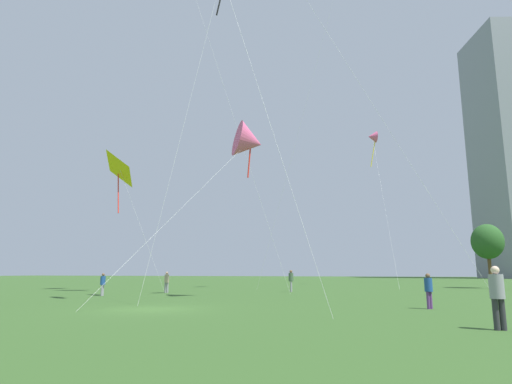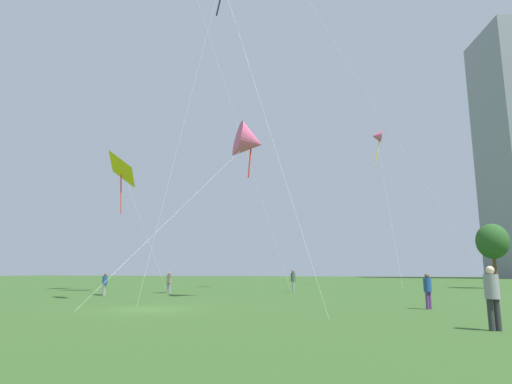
{
  "view_description": "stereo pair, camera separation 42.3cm",
  "coord_description": "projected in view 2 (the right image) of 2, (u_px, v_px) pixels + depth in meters",
  "views": [
    {
      "loc": [
        10.45,
        -18.28,
        1.7
      ],
      "look_at": [
        2.94,
        6.95,
        6.52
      ],
      "focal_mm": 30.53,
      "sensor_mm": 36.0,
      "label": 1
    },
    {
      "loc": [
        10.85,
        -18.15,
        1.7
      ],
      "look_at": [
        2.94,
        6.95,
        6.52
      ],
      "focal_mm": 30.53,
      "sensor_mm": 36.0,
      "label": 2
    }
  ],
  "objects": [
    {
      "name": "person_standing_4",
      "position": [
        105.0,
        283.0,
        31.07
      ],
      "size": [
        0.35,
        0.35,
        1.58
      ],
      "rotation": [
        0.0,
        0.0,
        1.77
      ],
      "color": "gray",
      "rests_on": "ground"
    },
    {
      "name": "kite_flying_6",
      "position": [
        123.0,
        171.0,
        38.35
      ],
      "size": [
        5.43,
        2.67,
        11.64
      ],
      "color": "silver",
      "rests_on": "ground"
    },
    {
      "name": "kite_flying_2",
      "position": [
        250.0,
        141.0,
        29.72
      ],
      "size": [
        5.9,
        12.69,
        11.86
      ],
      "color": "silver",
      "rests_on": "ground"
    },
    {
      "name": "park_tree_0",
      "position": [
        492.0,
        242.0,
        45.07
      ],
      "size": [
        3.2,
        3.2,
        6.62
      ],
      "color": "brown",
      "rests_on": "ground"
    },
    {
      "name": "person_standing_3",
      "position": [
        293.0,
        279.0,
        36.69
      ],
      "size": [
        0.4,
        0.4,
        1.82
      ],
      "rotation": [
        0.0,
        0.0,
        1.79
      ],
      "color": "gray",
      "rests_on": "ground"
    },
    {
      "name": "ground",
      "position": [
        149.0,
        309.0,
        19.93
      ],
      "size": [
        280.0,
        280.0,
        0.0
      ],
      "primitive_type": "plane",
      "color": "#335623"
    },
    {
      "name": "person_standing_6",
      "position": [
        428.0,
        288.0,
        20.03
      ],
      "size": [
        0.36,
        0.36,
        1.62
      ],
      "rotation": [
        0.0,
        0.0,
        0.81
      ],
      "color": "#593372",
      "rests_on": "ground"
    },
    {
      "name": "person_standing_0",
      "position": [
        169.0,
        281.0,
        35.49
      ],
      "size": [
        0.37,
        0.37,
        1.68
      ],
      "rotation": [
        0.0,
        0.0,
        0.33
      ],
      "color": "gray",
      "rests_on": "ground"
    },
    {
      "name": "kite_flying_5",
      "position": [
        376.0,
        137.0,
        56.51
      ],
      "size": [
        2.78,
        12.68,
        19.79
      ],
      "color": "silver",
      "rests_on": "ground"
    },
    {
      "name": "person_standing_2",
      "position": [
        492.0,
        293.0,
        12.82
      ],
      "size": [
        0.41,
        0.41,
        1.86
      ],
      "rotation": [
        0.0,
        0.0,
        3.31
      ],
      "color": "#2D2D33",
      "rests_on": "ground"
    }
  ]
}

